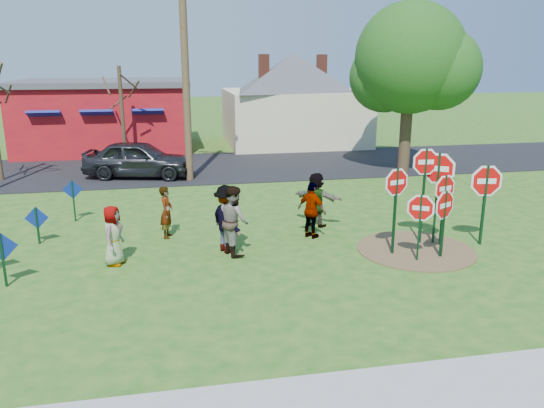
% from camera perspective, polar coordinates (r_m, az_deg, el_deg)
% --- Properties ---
extents(ground, '(120.00, 120.00, 0.00)m').
position_cam_1_polar(ground, '(14.73, -2.59, -4.81)').
color(ground, '#235919').
rests_on(ground, ground).
extents(road, '(120.00, 7.50, 0.04)m').
position_cam_1_polar(road, '(25.76, -6.38, 3.99)').
color(road, black).
rests_on(road, ground).
extents(dirt_patch, '(3.20, 3.20, 0.03)m').
position_cam_1_polar(dirt_patch, '(15.11, 15.19, -4.76)').
color(dirt_patch, brown).
rests_on(dirt_patch, ground).
extents(red_building, '(9.40, 7.69, 3.90)m').
position_cam_1_polar(red_building, '(32.02, -17.47, 9.15)').
color(red_building, maroon).
rests_on(red_building, ground).
extents(cream_house, '(9.40, 9.40, 6.50)m').
position_cam_1_polar(cream_house, '(32.62, 2.35, 11.63)').
color(cream_house, beige).
rests_on(cream_house, ground).
extents(stop_sign_a, '(0.83, 0.47, 1.90)m').
position_cam_1_polar(stop_sign_a, '(13.96, 15.67, -0.97)').
color(stop_sign_a, '#0E341A').
rests_on(stop_sign_a, ground).
extents(stop_sign_b, '(1.01, 0.08, 2.86)m').
position_cam_1_polar(stop_sign_b, '(15.15, 16.13, 3.37)').
color(stop_sign_b, '#0E341A').
rests_on(stop_sign_b, ground).
extents(stop_sign_c, '(1.02, 0.64, 2.76)m').
position_cam_1_polar(stop_sign_c, '(15.28, 17.44, 2.72)').
color(stop_sign_c, '#0E341A').
rests_on(stop_sign_c, ground).
extents(stop_sign_d, '(0.95, 0.34, 2.17)m').
position_cam_1_polar(stop_sign_d, '(15.21, 18.05, 1.09)').
color(stop_sign_d, '#0E341A').
rests_on(stop_sign_d, ground).
extents(stop_sign_e, '(0.93, 0.50, 1.96)m').
position_cam_1_polar(stop_sign_e, '(14.39, 18.04, -0.61)').
color(stop_sign_e, '#0E341A').
rests_on(stop_sign_e, ground).
extents(stop_sign_f, '(1.19, 0.21, 2.44)m').
position_cam_1_polar(stop_sign_f, '(15.71, 22.02, 1.79)').
color(stop_sign_f, '#0E341A').
rests_on(stop_sign_f, ground).
extents(stop_sign_g, '(0.96, 0.29, 2.48)m').
position_cam_1_polar(stop_sign_g, '(14.18, 13.20, 1.32)').
color(stop_sign_g, '#0E341A').
rests_on(stop_sign_g, ground).
extents(blue_diamond_a, '(0.69, 0.16, 1.32)m').
position_cam_1_polar(blue_diamond_a, '(13.56, -27.04, -4.75)').
color(blue_diamond_a, '#0E341A').
rests_on(blue_diamond_a, ground).
extents(blue_diamond_c, '(0.65, 0.06, 1.09)m').
position_cam_1_polar(blue_diamond_c, '(16.29, -23.96, -1.73)').
color(blue_diamond_c, '#0E341A').
rests_on(blue_diamond_c, ground).
extents(blue_diamond_d, '(0.61, 0.09, 1.36)m').
position_cam_1_polar(blue_diamond_d, '(18.06, -20.61, 0.84)').
color(blue_diamond_d, '#0E341A').
rests_on(blue_diamond_d, ground).
extents(person_a, '(0.70, 0.87, 1.55)m').
position_cam_1_polar(person_a, '(13.96, -16.72, -3.26)').
color(person_a, '#3F4099').
rests_on(person_a, ground).
extents(person_b, '(0.48, 0.63, 1.53)m').
position_cam_1_polar(person_b, '(15.70, -11.27, -0.87)').
color(person_b, '#286E5B').
rests_on(person_b, ground).
extents(person_c, '(0.94, 1.08, 1.87)m').
position_cam_1_polar(person_c, '(14.10, -4.12, -1.75)').
color(person_c, '#9A563F').
rests_on(person_c, ground).
extents(person_d, '(1.12, 1.37, 1.85)m').
position_cam_1_polar(person_d, '(14.27, -4.90, -1.61)').
color(person_d, '#38383D').
rests_on(person_d, ground).
extents(person_e, '(0.92, 1.01, 1.65)m').
position_cam_1_polar(person_e, '(15.39, 4.31, -0.70)').
color(person_e, '#452A56').
rests_on(person_e, ground).
extents(person_f, '(1.53, 1.42, 1.71)m').
position_cam_1_polar(person_f, '(16.48, 4.76, 0.48)').
color(person_f, '#205535').
rests_on(person_f, ground).
extents(suv, '(4.99, 2.90, 1.60)m').
position_cam_1_polar(suv, '(23.90, -14.16, 4.73)').
color(suv, '#2D2E32').
rests_on(suv, road).
extents(utility_pole, '(2.27, 1.04, 9.82)m').
position_cam_1_polar(utility_pole, '(22.49, -9.36, 15.44)').
color(utility_pole, '#4C3823').
rests_on(utility_pole, ground).
extents(leafy_tree, '(5.28, 4.82, 7.50)m').
position_cam_1_polar(leafy_tree, '(24.63, 14.89, 14.34)').
color(leafy_tree, '#382819').
rests_on(leafy_tree, ground).
extents(bare_tree_east, '(1.80, 1.80, 4.74)m').
position_cam_1_polar(bare_tree_east, '(26.77, -15.90, 10.53)').
color(bare_tree_east, '#382819').
rests_on(bare_tree_east, ground).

